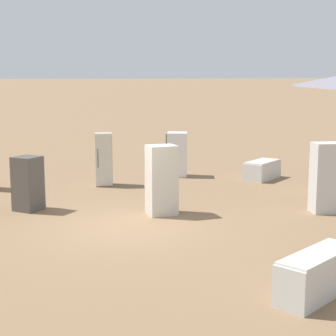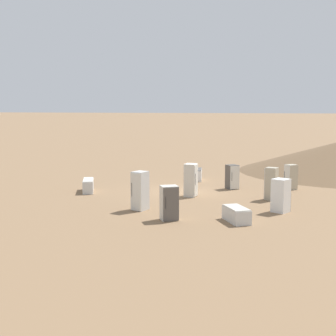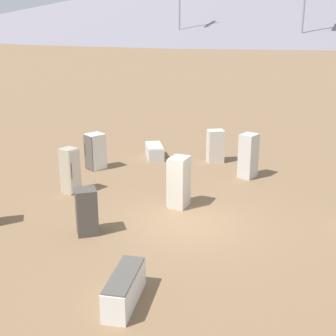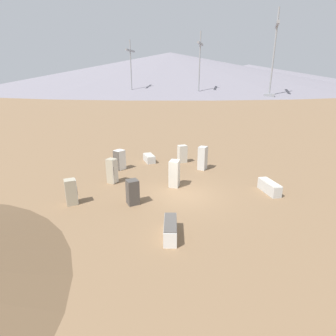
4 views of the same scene
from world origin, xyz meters
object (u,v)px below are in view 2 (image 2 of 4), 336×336
object	(u,v)px
discarded_fridge_4	(236,215)
discarded_fridge_8	(140,191)
discarded_fridge_3	(232,177)
discarded_fridge_5	(169,203)
discarded_fridge_1	(191,180)
discarded_fridge_9	(281,195)
discarded_fridge_0	(291,177)
discarded_fridge_7	(271,184)
discarded_fridge_2	(197,174)
discarded_fridge_6	(88,186)

from	to	relation	value
discarded_fridge_4	discarded_fridge_8	xyz separation A→B (m)	(-0.67, -4.85, 0.61)
discarded_fridge_3	discarded_fridge_5	size ratio (longest dim) A/B	0.97
discarded_fridge_1	discarded_fridge_9	xyz separation A→B (m)	(2.21, 5.19, -0.12)
discarded_fridge_0	discarded_fridge_4	xyz separation A→B (m)	(9.21, -1.19, -0.43)
discarded_fridge_5	discarded_fridge_7	xyz separation A→B (m)	(-6.23, 3.41, 0.11)
discarded_fridge_3	discarded_fridge_8	size ratio (longest dim) A/B	0.79
discarded_fridge_2	discarded_fridge_3	distance (m)	4.04
discarded_fridge_1	discarded_fridge_4	size ratio (longest dim) A/B	1.08
discarded_fridge_0	discarded_fridge_6	xyz separation A→B (m)	(5.14, -10.93, -0.38)
discarded_fridge_0	discarded_fridge_4	bearing A→B (deg)	130.05
discarded_fridge_9	discarded_fridge_7	bearing A→B (deg)	128.97
discarded_fridge_3	discarded_fridge_0	bearing A→B (deg)	154.55
discarded_fridge_3	discarded_fridge_9	xyz separation A→B (m)	(5.47, 3.64, 0.06)
discarded_fridge_1	discarded_fridge_5	bearing A→B (deg)	6.10
discarded_fridge_4	discarded_fridge_6	size ratio (longest dim) A/B	0.88
discarded_fridge_1	discarded_fridge_2	xyz separation A→B (m)	(-5.89, -1.50, -0.53)
discarded_fridge_7	discarded_fridge_8	bearing A→B (deg)	141.55
discarded_fridge_2	discarded_fridge_6	distance (m)	8.09
discarded_fridge_2	discarded_fridge_5	distance (m)	11.73
discarded_fridge_4	discarded_fridge_0	bearing A→B (deg)	-133.86
discarded_fridge_3	discarded_fridge_5	xyz separation A→B (m)	(8.86, -0.66, 0.03)
discarded_fridge_1	discarded_fridge_7	xyz separation A→B (m)	(-0.64, 4.29, -0.04)
discarded_fridge_8	discarded_fridge_9	size ratio (longest dim) A/B	1.18
discarded_fridge_2	discarded_fridge_3	size ratio (longest dim) A/B	1.30
discarded_fridge_6	discarded_fridge_7	size ratio (longest dim) A/B	1.10
discarded_fridge_0	discarded_fridge_1	size ratio (longest dim) A/B	0.83
discarded_fridge_1	discarded_fridge_8	bearing A→B (deg)	-18.30
discarded_fridge_4	discarded_fridge_7	bearing A→B (deg)	-132.75
discarded_fridge_8	discarded_fridge_3	bearing A→B (deg)	-98.76
discarded_fridge_0	discarded_fridge_2	bearing A→B (deg)	33.79
discarded_fridge_1	discarded_fridge_7	distance (m)	4.34
discarded_fridge_2	discarded_fridge_7	bearing A→B (deg)	121.69
discarded_fridge_4	discarded_fridge_3	bearing A→B (deg)	-111.74
discarded_fridge_0	discarded_fridge_1	bearing A→B (deg)	89.07
discarded_fridge_5	discarded_fridge_8	world-z (taller)	discarded_fridge_8
discarded_fridge_0	discarded_fridge_5	world-z (taller)	discarded_fridge_5
discarded_fridge_3	discarded_fridge_6	distance (m)	8.63
discarded_fridge_0	discarded_fridge_5	distance (m)	10.71
discarded_fridge_5	discarded_fridge_7	world-z (taller)	discarded_fridge_7
discarded_fridge_5	discarded_fridge_9	xyz separation A→B (m)	(-3.39, 4.31, 0.03)
discarded_fridge_1	discarded_fridge_5	xyz separation A→B (m)	(5.59, 0.88, -0.15)
discarded_fridge_7	discarded_fridge_9	distance (m)	2.98
discarded_fridge_5	discarded_fridge_6	world-z (taller)	discarded_fridge_5
discarded_fridge_2	discarded_fridge_6	world-z (taller)	discarded_fridge_2
discarded_fridge_4	discarded_fridge_8	size ratio (longest dim) A/B	0.90
discarded_fridge_0	discarded_fridge_7	xyz separation A→B (m)	(3.71, -0.59, 0.12)
discarded_fridge_9	discarded_fridge_0	bearing A→B (deg)	114.18
discarded_fridge_0	discarded_fridge_6	size ratio (longest dim) A/B	0.79
discarded_fridge_2	discarded_fridge_8	xyz separation A→B (m)	(10.08, 0.34, 0.55)
discarded_fridge_7	discarded_fridge_9	size ratio (longest dim) A/B	1.10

